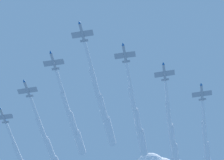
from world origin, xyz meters
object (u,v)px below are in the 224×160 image
object	(u,v)px
jet_port_mid	(172,137)
jet_starboard_mid	(50,150)
jet_port_inner	(138,122)
jet_lead	(103,109)
jet_port_outer	(207,154)
jet_starboard_inner	(73,124)

from	to	relation	value
jet_port_mid	jet_starboard_mid	distance (m)	57.23
jet_port_inner	jet_starboard_mid	bearing A→B (deg)	86.81
jet_port_inner	jet_port_mid	size ratio (longest dim) A/B	1.00
jet_lead	jet_port_outer	xyz separation A→B (m)	(46.78, -33.15, 0.81)
jet_starboard_inner	jet_lead	bearing A→B (deg)	-104.93
jet_starboard_inner	jet_port_mid	xyz separation A→B (m)	(25.28, -38.13, 0.02)
jet_port_mid	jet_starboard_mid	size ratio (longest dim) A/B	1.00
jet_port_inner	jet_starboard_inner	size ratio (longest dim) A/B	1.06
jet_lead	jet_starboard_inner	size ratio (longest dim) A/B	1.12
jet_port_outer	jet_starboard_inner	bearing A→B (deg)	130.46
jet_lead	jet_starboard_mid	bearing A→B (deg)	64.63
jet_port_outer	jet_starboard_mid	bearing A→B (deg)	114.54
jet_starboard_mid	jet_lead	bearing A→B (deg)	-115.37
jet_port_mid	jet_port_outer	bearing A→B (deg)	-34.06
jet_starboard_inner	jet_starboard_mid	size ratio (longest dim) A/B	0.94
jet_lead	jet_port_mid	distance (m)	36.74
jet_port_mid	jet_starboard_mid	world-z (taller)	jet_starboard_mid
jet_port_inner	jet_port_mid	distance (m)	19.36
jet_port_inner	jet_starboard_mid	xyz separation A→B (m)	(2.50, 44.86, 1.38)
jet_starboard_mid	jet_port_inner	bearing A→B (deg)	-93.19
jet_lead	jet_starboard_inner	bearing A→B (deg)	75.07
jet_port_inner	jet_lead	bearing A→B (deg)	141.40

